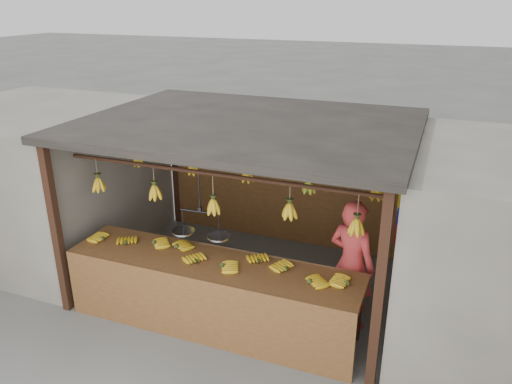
% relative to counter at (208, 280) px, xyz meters
% --- Properties ---
extents(ground, '(80.00, 80.00, 0.00)m').
position_rel_counter_xyz_m(ground, '(0.03, 1.23, -0.72)').
color(ground, '#5B5B57').
extents(stall, '(4.30, 3.30, 2.40)m').
position_rel_counter_xyz_m(stall, '(0.03, 1.56, 1.26)').
color(stall, black).
rests_on(stall, ground).
extents(neighbor_left, '(3.00, 3.00, 2.30)m').
position_rel_counter_xyz_m(neighbor_left, '(-3.57, 1.23, 0.43)').
color(neighbor_left, slate).
rests_on(neighbor_left, ground).
extents(counter, '(3.68, 0.84, 0.96)m').
position_rel_counter_xyz_m(counter, '(0.00, 0.00, 0.00)').
color(counter, brown).
rests_on(counter, ground).
extents(hanging_bananas, '(3.62, 2.23, 0.36)m').
position_rel_counter_xyz_m(hanging_bananas, '(0.03, 1.22, 0.93)').
color(hanging_bananas, gold).
rests_on(hanging_bananas, ground).
extents(balance_scale, '(0.74, 0.30, 0.82)m').
position_rel_counter_xyz_m(balance_scale, '(-0.19, 0.23, 0.52)').
color(balance_scale, black).
rests_on(balance_scale, ground).
extents(vendor, '(0.73, 0.61, 1.70)m').
position_rel_counter_xyz_m(vendor, '(1.57, 0.76, 0.13)').
color(vendor, '#BF3333').
rests_on(vendor, ground).
extents(bag_bundles, '(0.08, 0.26, 1.18)m').
position_rel_counter_xyz_m(bag_bundles, '(1.97, 2.58, 0.25)').
color(bag_bundles, '#199926').
rests_on(bag_bundles, ground).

